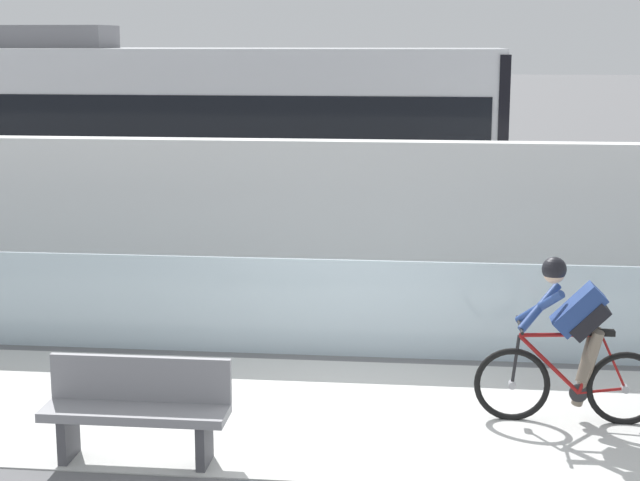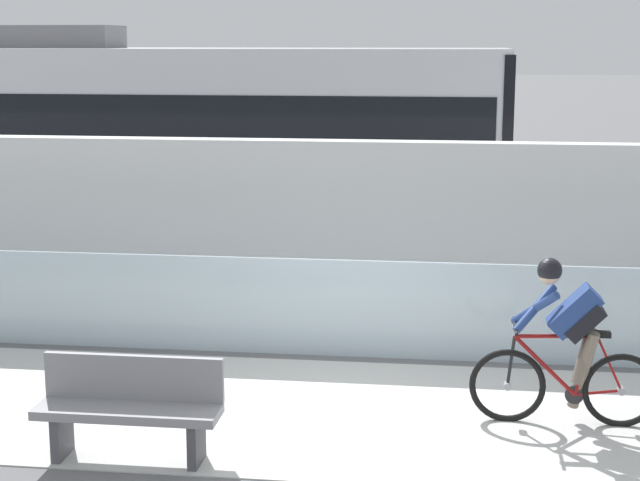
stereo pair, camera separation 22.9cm
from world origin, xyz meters
name	(u,v)px [view 2 (the right image)]	position (x,y,z in m)	size (l,w,h in m)	color
ground_plane	(349,414)	(0.00, 0.00, 0.00)	(200.00, 200.00, 0.00)	slate
bike_path_deck	(349,414)	(0.00, 0.00, 0.01)	(32.00, 3.20, 0.01)	silver
glass_parapet	(366,309)	(0.00, 1.85, 0.57)	(32.00, 0.05, 1.13)	silver
concrete_barrier_wall	(378,230)	(0.00, 3.65, 1.16)	(32.00, 0.36, 2.31)	white
tram_rail_near	(388,273)	(0.00, 6.13, 0.00)	(32.00, 0.08, 0.01)	#595654
tram_rail_far	(394,254)	(0.00, 7.57, 0.00)	(32.00, 0.08, 0.01)	#595654
tram	(165,145)	(-3.73, 6.85, 1.89)	(11.06, 2.54, 3.81)	silver
cyclist_on_bike	(567,345)	(2.04, 0.00, 0.78)	(1.77, 0.58, 1.61)	black
bench	(130,406)	(-1.78, -1.29, 0.48)	(1.60, 0.45, 0.89)	gray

